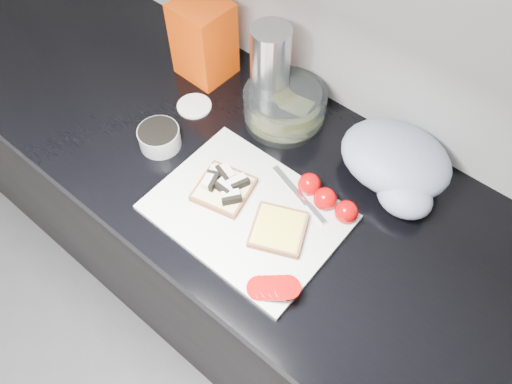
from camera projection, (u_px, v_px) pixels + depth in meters
base_cabinet at (248, 255)px, 1.56m from camera, size 3.50×0.60×0.86m
countertop at (246, 167)px, 1.19m from camera, size 3.50×0.64×0.04m
cutting_board at (247, 212)px, 1.09m from camera, size 0.40×0.30×0.01m
bread_left at (224, 187)px, 1.10m from camera, size 0.14×0.14×0.04m
bread_right at (278, 230)px, 1.04m from camera, size 0.15×0.15×0.02m
tomato_slices at (273, 288)px, 0.97m from camera, size 0.11×0.09×0.02m
knife at (305, 201)px, 1.09m from camera, size 0.18×0.07×0.01m
seed_tub at (159, 137)px, 1.18m from camera, size 0.10×0.10×0.05m
tub_lid at (194, 106)px, 1.27m from camera, size 0.11×0.11×0.01m
glass_bowl at (285, 106)px, 1.22m from camera, size 0.20×0.20×0.08m
bread_bag at (204, 40)px, 1.27m from camera, size 0.14×0.13×0.21m
steel_canister at (270, 69)px, 1.19m from camera, size 0.10×0.10×0.23m
grocery_bag at (397, 163)px, 1.10m from camera, size 0.27×0.23×0.11m
whole_tomatoes at (327, 198)px, 1.08m from camera, size 0.16×0.06×0.05m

